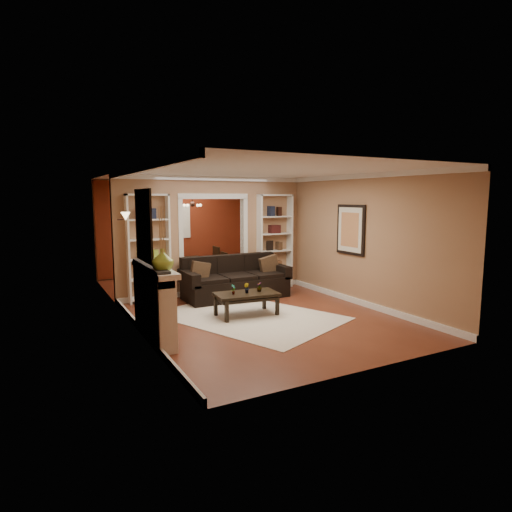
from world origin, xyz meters
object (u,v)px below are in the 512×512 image
bookshelf_right (274,241)px  dining_table (194,270)px  coffee_table (247,304)px  bookshelf_left (148,248)px  fireplace (155,303)px  sofa (236,277)px

bookshelf_right → dining_table: bookshelf_right is taller
coffee_table → bookshelf_left: (-1.33, 2.00, 0.93)m
coffee_table → fireplace: bearing=-158.4°
fireplace → bookshelf_left: bearing=78.0°
bookshelf_right → bookshelf_left: bearing=180.0°
bookshelf_left → bookshelf_right: bearing=0.0°
bookshelf_right → dining_table: bearing=129.7°
coffee_table → bookshelf_right: bearing=54.1°
coffee_table → fireplace: fireplace is taller
sofa → coffee_table: size_ratio=2.03×
bookshelf_right → fireplace: bearing=-145.2°
sofa → bookshelf_right: bearing=23.6°
bookshelf_left → bookshelf_right: (3.10, 0.00, 0.00)m
coffee_table → bookshelf_left: 2.57m
sofa → bookshelf_left: bearing=161.8°
sofa → fireplace: 3.02m
coffee_table → bookshelf_right: bookshelf_right is taller
bookshelf_left → fireplace: bearing=-102.0°
coffee_table → bookshelf_right: (1.77, 2.00, 0.93)m
coffee_table → bookshelf_right: size_ratio=0.51×
bookshelf_left → fireplace: bookshelf_left is taller
sofa → dining_table: 2.37m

